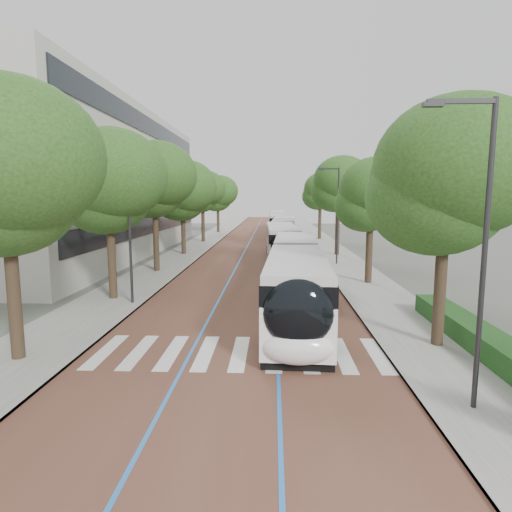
# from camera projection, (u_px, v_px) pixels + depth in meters

# --- Properties ---
(ground) EXTENTS (160.00, 160.00, 0.00)m
(ground) POSITION_uv_depth(u_px,v_px,m) (232.00, 364.00, 14.72)
(ground) COLOR #51544C
(ground) RESTS_ON ground
(road) EXTENTS (11.00, 140.00, 0.02)m
(road) POSITION_uv_depth(u_px,v_px,m) (262.00, 242.00, 54.31)
(road) COLOR brown
(road) RESTS_ON ground
(sidewalk_left) EXTENTS (4.00, 140.00, 0.12)m
(sidewalk_left) POSITION_uv_depth(u_px,v_px,m) (203.00, 242.00, 54.60)
(sidewalk_left) COLOR gray
(sidewalk_left) RESTS_ON ground
(sidewalk_right) EXTENTS (4.00, 140.00, 0.12)m
(sidewalk_right) POSITION_uv_depth(u_px,v_px,m) (321.00, 242.00, 54.00)
(sidewalk_right) COLOR gray
(sidewalk_right) RESTS_ON ground
(kerb_left) EXTENTS (0.20, 140.00, 0.14)m
(kerb_left) POSITION_uv_depth(u_px,v_px,m) (218.00, 242.00, 54.52)
(kerb_left) COLOR gray
(kerb_left) RESTS_ON ground
(kerb_right) EXTENTS (0.20, 140.00, 0.14)m
(kerb_right) POSITION_uv_depth(u_px,v_px,m) (306.00, 242.00, 54.08)
(kerb_right) COLOR gray
(kerb_right) RESTS_ON ground
(zebra_crossing) EXTENTS (10.55, 3.60, 0.01)m
(zebra_crossing) POSITION_uv_depth(u_px,v_px,m) (240.00, 353.00, 15.69)
(zebra_crossing) COLOR silver
(zebra_crossing) RESTS_ON ground
(lane_line_left) EXTENTS (0.12, 126.00, 0.01)m
(lane_line_left) POSITION_uv_depth(u_px,v_px,m) (249.00, 242.00, 54.37)
(lane_line_left) COLOR blue
(lane_line_left) RESTS_ON road
(lane_line_right) EXTENTS (0.12, 126.00, 0.01)m
(lane_line_right) POSITION_uv_depth(u_px,v_px,m) (275.00, 242.00, 54.24)
(lane_line_right) COLOR blue
(lane_line_right) RESTS_ON road
(office_building) EXTENTS (18.11, 40.00, 14.00)m
(office_building) POSITION_uv_depth(u_px,v_px,m) (62.00, 184.00, 42.25)
(office_building) COLOR beige
(office_building) RESTS_ON ground
(hedge) EXTENTS (1.20, 14.00, 0.80)m
(hedge) POSITION_uv_depth(u_px,v_px,m) (502.00, 353.00, 14.28)
(hedge) COLOR #153C14
(hedge) RESTS_ON sidewalk_right
(streetlight_near) EXTENTS (1.82, 0.20, 8.00)m
(streetlight_near) POSITION_uv_depth(u_px,v_px,m) (479.00, 232.00, 10.83)
(streetlight_near) COLOR #2A292B
(streetlight_near) RESTS_ON sidewalk_right
(streetlight_far) EXTENTS (1.82, 0.20, 8.00)m
(streetlight_far) POSITION_uv_depth(u_px,v_px,m) (336.00, 208.00, 35.57)
(streetlight_far) COLOR #2A292B
(streetlight_far) RESTS_ON sidewalk_right
(lamp_post_left) EXTENTS (0.14, 0.14, 8.00)m
(lamp_post_left) POSITION_uv_depth(u_px,v_px,m) (129.00, 228.00, 22.31)
(lamp_post_left) COLOR #2A292B
(lamp_post_left) RESTS_ON sidewalk_left
(trees_left) EXTENTS (6.24, 61.06, 9.25)m
(trees_left) POSITION_uv_depth(u_px,v_px,m) (173.00, 191.00, 38.06)
(trees_left) COLOR black
(trees_left) RESTS_ON ground
(trees_right) EXTENTS (5.97, 47.49, 9.07)m
(trees_right) POSITION_uv_depth(u_px,v_px,m) (354.00, 190.00, 33.17)
(trees_right) COLOR black
(trees_right) RESTS_ON ground
(lead_bus) EXTENTS (3.31, 18.49, 3.20)m
(lead_bus) POSITION_uv_depth(u_px,v_px,m) (296.00, 277.00, 22.03)
(lead_bus) COLOR black
(lead_bus) RESTS_ON ground
(bus_queued_0) EXTENTS (2.90, 12.47, 3.20)m
(bus_queued_0) POSITION_uv_depth(u_px,v_px,m) (282.00, 244.00, 37.85)
(bus_queued_0) COLOR white
(bus_queued_0) RESTS_ON ground
(bus_queued_1) EXTENTS (3.07, 12.50, 3.20)m
(bus_queued_1) POSITION_uv_depth(u_px,v_px,m) (284.00, 232.00, 50.71)
(bus_queued_1) COLOR white
(bus_queued_1) RESTS_ON ground
(bus_queued_2) EXTENTS (2.60, 12.41, 3.20)m
(bus_queued_2) POSITION_uv_depth(u_px,v_px,m) (278.00, 225.00, 63.31)
(bus_queued_2) COLOR white
(bus_queued_2) RESTS_ON ground
(bus_queued_3) EXTENTS (2.88, 12.46, 3.20)m
(bus_queued_3) POSITION_uv_depth(u_px,v_px,m) (278.00, 220.00, 77.25)
(bus_queued_3) COLOR white
(bus_queued_3) RESTS_ON ground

